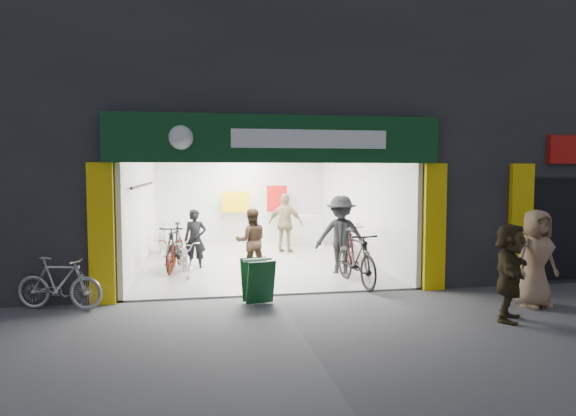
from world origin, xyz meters
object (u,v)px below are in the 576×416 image
object	(u,v)px
bike_right_front	(356,258)
parked_bike	(59,283)
bike_left_front	(186,258)
sandwich_board	(258,280)
pedestrian_near	(536,258)

from	to	relation	value
bike_right_front	parked_bike	distance (m)	5.81
bike_left_front	parked_bike	bearing A→B (deg)	-136.08
parked_bike	sandwich_board	xyz separation A→B (m)	(3.49, -0.20, -0.02)
bike_left_front	parked_bike	xyz separation A→B (m)	(-2.14, -2.60, 0.05)
bike_left_front	bike_right_front	size ratio (longest dim) A/B	0.80
parked_bike	sandwich_board	world-z (taller)	parked_bike
bike_right_front	bike_left_front	bearing A→B (deg)	148.77
bike_left_front	pedestrian_near	world-z (taller)	pedestrian_near
sandwich_board	pedestrian_near	bearing A→B (deg)	-25.88
bike_right_front	sandwich_board	world-z (taller)	bike_right_front
parked_bike	pedestrian_near	bearing A→B (deg)	-83.49
bike_right_front	parked_bike	xyz separation A→B (m)	(-5.74, -0.90, -0.13)
bike_left_front	bike_right_front	bearing A→B (deg)	-31.97
bike_left_front	sandwich_board	distance (m)	3.11
parked_bike	sandwich_board	size ratio (longest dim) A/B	1.93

